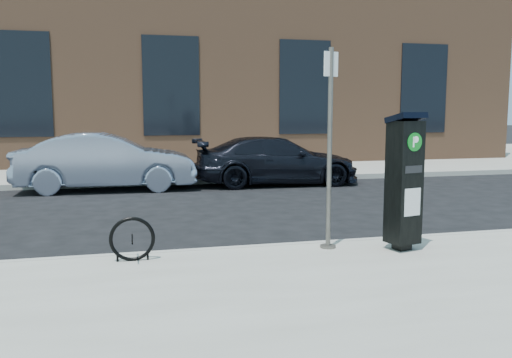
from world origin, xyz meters
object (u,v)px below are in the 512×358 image
object	(u,v)px
sign_pole	(330,150)
bike_rack	(132,239)
car_dark	(276,161)
parking_kiosk	(404,180)
car_silver	(107,162)

from	to	relation	value
sign_pole	bike_rack	world-z (taller)	sign_pole
sign_pole	car_dark	world-z (taller)	sign_pole
sign_pole	parking_kiosk	bearing A→B (deg)	-41.39
sign_pole	car_silver	world-z (taller)	sign_pole
parking_kiosk	car_dark	bearing A→B (deg)	73.25
sign_pole	car_silver	xyz separation A→B (m)	(-3.29, 7.77, -0.80)
sign_pole	car_dark	distance (m)	7.96
parking_kiosk	sign_pole	world-z (taller)	sign_pole
parking_kiosk	bike_rack	xyz separation A→B (m)	(-3.79, 0.33, -0.72)
parking_kiosk	sign_pole	size ratio (longest dim) A/B	0.69
car_silver	parking_kiosk	bearing A→B (deg)	-149.95
car_silver	car_dark	size ratio (longest dim) A/B	0.99
parking_kiosk	sign_pole	xyz separation A→B (m)	(-1.00, 0.35, 0.41)
car_silver	car_dark	distance (m)	4.75
bike_rack	parking_kiosk	bearing A→B (deg)	-4.15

